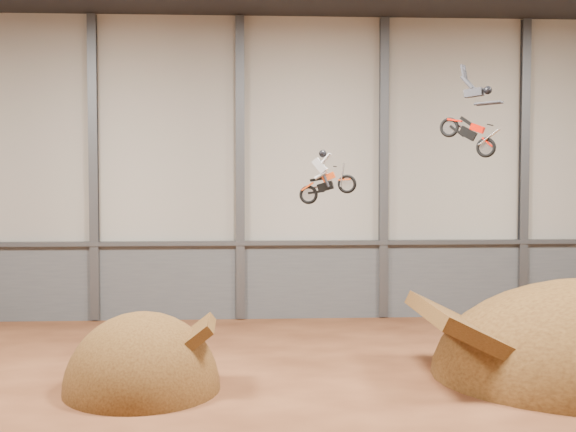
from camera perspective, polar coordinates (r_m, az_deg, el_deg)
name	(u,v)px	position (r m, az deg, el deg)	size (l,w,h in m)	color
floor	(359,412)	(23.43, 5.08, -13.73)	(40.00, 40.00, 0.00)	#4E2614
back_wall	(312,168)	(37.34, 1.71, 3.40)	(40.00, 0.10, 14.00)	#AFA89B
lower_band_back	(312,281)	(37.58, 1.71, -4.63)	(39.80, 0.18, 3.50)	#515458
steel_rail	(312,243)	(37.23, 1.74, -1.92)	(39.80, 0.35, 0.20)	#47494F
steel_column_1	(94,168)	(37.58, -13.65, 3.31)	(0.40, 0.36, 13.90)	#47494F
steel_column_2	(240,168)	(36.99, -3.42, 3.40)	(0.40, 0.36, 13.90)	#47494F
steel_column_3	(384,168)	(37.59, 6.81, 3.38)	(0.40, 0.36, 13.90)	#47494F
steel_column_4	(524,169)	(39.33, 16.43, 3.26)	(0.40, 0.36, 13.90)	#47494F
takeoff_ramp	(142,390)	(26.02, -10.32, -12.06)	(4.87, 5.62, 4.87)	#3E250F
fmx_rider_a	(330,172)	(26.25, 3.02, 3.16)	(1.92, 0.73, 1.74)	#F24D15
fmx_rider_b	(463,110)	(28.08, 12.35, 7.34)	(2.81, 0.80, 2.41)	red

